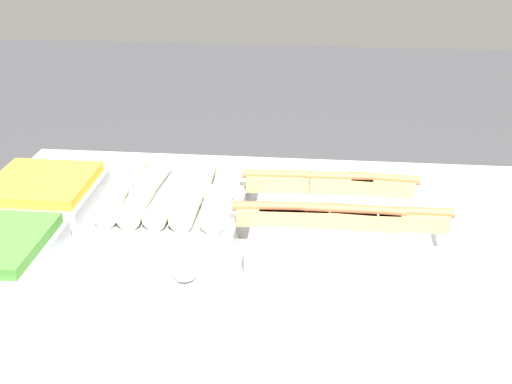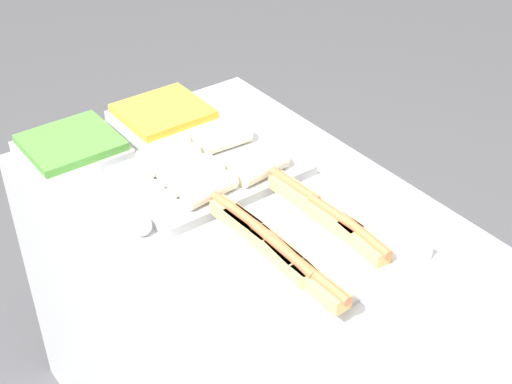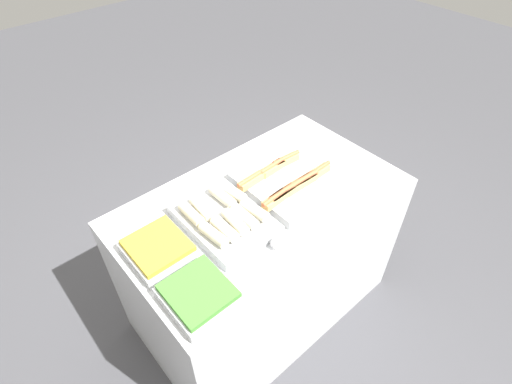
{
  "view_description": "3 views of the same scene",
  "coord_description": "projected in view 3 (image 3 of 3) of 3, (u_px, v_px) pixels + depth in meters",
  "views": [
    {
      "loc": [
        0.11,
        -1.44,
        1.64
      ],
      "look_at": [
        -0.04,
        0.0,
        0.99
      ],
      "focal_mm": 50.0,
      "sensor_mm": 36.0,
      "label": 1
    },
    {
      "loc": [
        1.09,
        -0.84,
        2.0
      ],
      "look_at": [
        -0.04,
        0.0,
        0.99
      ],
      "focal_mm": 50.0,
      "sensor_mm": 36.0,
      "label": 2
    },
    {
      "loc": [
        -0.95,
        -1.04,
        2.28
      ],
      "look_at": [
        -0.04,
        0.0,
        0.99
      ],
      "focal_mm": 28.0,
      "sensor_mm": 36.0,
      "label": 3
    }
  ],
  "objects": [
    {
      "name": "tray_side_front",
      "position": [
        199.0,
        295.0,
        1.52
      ],
      "size": [
        0.25,
        0.26,
        0.07
      ],
      "color": "silver",
      "rests_on": "counter"
    },
    {
      "name": "counter",
      "position": [
        262.0,
        258.0,
        2.27
      ],
      "size": [
        1.42,
        0.84,
        0.91
      ],
      "color": "silver",
      "rests_on": "ground_plane"
    },
    {
      "name": "ground_plane",
      "position": [
        261.0,
        302.0,
        2.58
      ],
      "size": [
        12.0,
        12.0,
        0.0
      ],
      "primitive_type": "plane",
      "color": "#4C4C51"
    },
    {
      "name": "tray_wraps",
      "position": [
        224.0,
        218.0,
        1.82
      ],
      "size": [
        0.33,
        0.45,
        0.1
      ],
      "color": "silver",
      "rests_on": "counter"
    },
    {
      "name": "tray_side_back",
      "position": [
        159.0,
        249.0,
        1.69
      ],
      "size": [
        0.25,
        0.26,
        0.07
      ],
      "color": "silver",
      "rests_on": "counter"
    },
    {
      "name": "tray_hotdogs",
      "position": [
        284.0,
        183.0,
        2.0
      ],
      "size": [
        0.47,
        0.46,
        0.1
      ],
      "color": "silver",
      "rests_on": "counter"
    },
    {
      "name": "serving_spoon_near",
      "position": [
        274.0,
        246.0,
        1.72
      ],
      "size": [
        0.24,
        0.05,
        0.05
      ],
      "color": "silver",
      "rests_on": "counter"
    }
  ]
}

